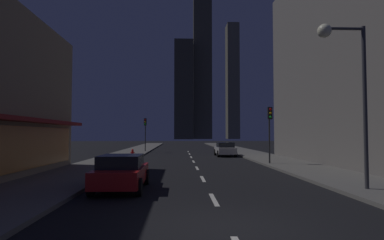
# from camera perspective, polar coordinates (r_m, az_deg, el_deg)

# --- Properties ---
(ground_plane) EXTENTS (78.00, 136.00, 0.10)m
(ground_plane) POSITION_cam_1_polar(r_m,az_deg,el_deg) (40.25, -0.58, -5.87)
(ground_plane) COLOR black
(sidewalk_right) EXTENTS (4.00, 76.00, 0.15)m
(sidewalk_right) POSITION_cam_1_polar(r_m,az_deg,el_deg) (41.06, 9.27, -5.60)
(sidewalk_right) COLOR #605E59
(sidewalk_right) RESTS_ON ground
(sidewalk_left) EXTENTS (4.00, 76.00, 0.15)m
(sidewalk_left) POSITION_cam_1_polar(r_m,az_deg,el_deg) (40.64, -10.55, -5.62)
(sidewalk_left) COLOR #605E59
(sidewalk_left) RESTS_ON ground
(lane_marking_center) EXTENTS (0.16, 38.60, 0.01)m
(lane_marking_center) POSITION_cam_1_polar(r_m,az_deg,el_deg) (24.50, 0.56, -7.90)
(lane_marking_center) COLOR silver
(lane_marking_center) RESTS_ON ground
(building_apartment_right) EXTENTS (11.00, 20.00, 16.64)m
(building_apartment_right) POSITION_cam_1_polar(r_m,az_deg,el_deg) (29.45, 30.49, 9.61)
(building_apartment_right) COLOR slate
(building_apartment_right) RESTS_ON ground
(skyscraper_distant_tall) EXTENTS (8.70, 8.65, 45.68)m
(skyscraper_distant_tall) POSITION_cam_1_polar(r_m,az_deg,el_deg) (149.75, -1.48, 5.36)
(skyscraper_distant_tall) COLOR #3A372B
(skyscraper_distant_tall) RESTS_ON ground
(skyscraper_distant_mid) EXTENTS (8.74, 5.74, 68.35)m
(skyscraper_distant_mid) POSITION_cam_1_polar(r_m,az_deg,el_deg) (157.15, 1.87, 9.18)
(skyscraper_distant_mid) COLOR #444033
(skyscraper_distant_mid) RESTS_ON ground
(skyscraper_distant_short) EXTENTS (5.72, 8.89, 56.81)m
(skyscraper_distant_short) POSITION_cam_1_polar(r_m,az_deg,el_deg) (161.67, 7.18, 6.79)
(skyscraper_distant_short) COLOR #615C48
(skyscraper_distant_short) RESTS_ON ground
(car_parked_near) EXTENTS (1.98, 4.24, 1.45)m
(car_parked_near) POSITION_cam_1_polar(r_m,az_deg,el_deg) (13.78, -12.37, -8.98)
(car_parked_near) COLOR #B21919
(car_parked_near) RESTS_ON ground
(car_parked_far) EXTENTS (1.98, 4.24, 1.45)m
(car_parked_far) POSITION_cam_1_polar(r_m,az_deg,el_deg) (33.90, 5.88, -5.15)
(car_parked_far) COLOR silver
(car_parked_far) RESTS_ON ground
(fire_hydrant_far_left) EXTENTS (0.42, 0.30, 0.65)m
(fire_hydrant_far_left) POSITION_cam_1_polar(r_m,az_deg,el_deg) (33.10, -10.50, -5.68)
(fire_hydrant_far_left) COLOR red
(fire_hydrant_far_left) RESTS_ON sidewalk_left
(traffic_light_near_right) EXTENTS (0.32, 0.48, 4.20)m
(traffic_light_near_right) POSITION_cam_1_polar(r_m,az_deg,el_deg) (24.51, 13.61, -0.37)
(traffic_light_near_right) COLOR #2D2D2D
(traffic_light_near_right) RESTS_ON sidewalk_right
(traffic_light_far_left) EXTENTS (0.32, 0.48, 4.20)m
(traffic_light_far_left) POSITION_cam_1_polar(r_m,az_deg,el_deg) (41.22, -8.28, -1.26)
(traffic_light_far_left) COLOR #2D2D2D
(traffic_light_far_left) RESTS_ON sidewalk_left
(street_lamp_right) EXTENTS (1.96, 0.56, 6.58)m
(street_lamp_right) POSITION_cam_1_polar(r_m,az_deg,el_deg) (14.41, 25.35, 8.78)
(street_lamp_right) COLOR #38383D
(street_lamp_right) RESTS_ON sidewalk_right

